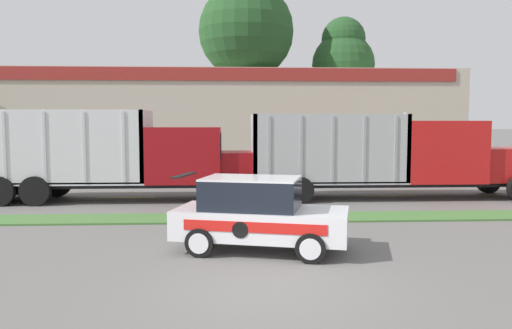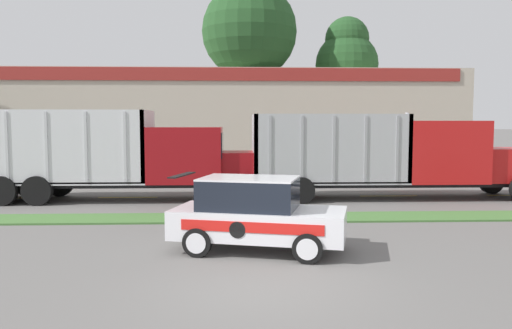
# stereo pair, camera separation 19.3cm
# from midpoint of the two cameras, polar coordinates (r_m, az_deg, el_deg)

# --- Properties ---
(ground_plane) EXTENTS (600.00, 600.00, 0.00)m
(ground_plane) POSITION_cam_midpoint_polar(r_m,az_deg,el_deg) (9.46, 1.18, -13.75)
(ground_plane) COLOR slate
(grass_verge) EXTENTS (120.00, 1.60, 0.06)m
(grass_verge) POSITION_cam_midpoint_polar(r_m,az_deg,el_deg) (15.88, -0.27, -6.10)
(grass_verge) COLOR #477538
(grass_verge) RESTS_ON ground_plane
(centre_line_3) EXTENTS (2.40, 0.14, 0.01)m
(centre_line_3) POSITION_cam_midpoint_polar(r_m,az_deg,el_deg) (21.06, -14.19, -3.66)
(centre_line_3) COLOR yellow
(centre_line_3) RESTS_ON ground_plane
(centre_line_4) EXTENTS (2.40, 0.14, 0.01)m
(centre_line_4) POSITION_cam_midpoint_polar(r_m,az_deg,el_deg) (20.64, 0.68, -3.69)
(centre_line_4) COLOR yellow
(centre_line_4) RESTS_ON ground_plane
(centre_line_5) EXTENTS (2.40, 0.14, 0.01)m
(centre_line_5) POSITION_cam_midpoint_polar(r_m,az_deg,el_deg) (21.60, 15.16, -3.48)
(centre_line_5) COLOR yellow
(centre_line_5) RESTS_ON ground_plane
(dump_truck_lead) EXTENTS (12.11, 2.65, 3.52)m
(dump_truck_lead) POSITION_cam_midpoint_polar(r_m,az_deg,el_deg) (20.03, -12.38, 0.44)
(dump_truck_lead) COLOR black
(dump_truck_lead) RESTS_ON ground_plane
(dump_truck_mid) EXTENTS (11.67, 2.73, 3.43)m
(dump_truck_mid) POSITION_cam_midpoint_polar(r_m,az_deg,el_deg) (21.17, 18.45, 0.69)
(dump_truck_mid) COLOR black
(dump_truck_mid) RESTS_ON ground_plane
(rally_car) EXTENTS (4.32, 2.70, 1.77)m
(rally_car) POSITION_cam_midpoint_polar(r_m,az_deg,el_deg) (11.78, 0.44, -5.64)
(rally_car) COLOR white
(rally_car) RESTS_ON ground_plane
(store_building_backdrop) EXTENTS (38.05, 12.10, 6.54)m
(store_building_backdrop) POSITION_cam_midpoint_polar(r_m,az_deg,el_deg) (37.49, -8.20, 5.00)
(store_building_backdrop) COLOR #BCB29E
(store_building_backdrop) RESTS_ON ground_plane
(tree_behind_left) EXTENTS (6.40, 6.40, 14.03)m
(tree_behind_left) POSITION_cam_midpoint_polar(r_m,az_deg,el_deg) (34.83, -0.59, 15.98)
(tree_behind_left) COLOR brown
(tree_behind_left) RESTS_ON ground_plane
(tree_behind_centre) EXTENTS (4.39, 4.39, 10.50)m
(tree_behind_centre) POSITION_cam_midpoint_polar(r_m,az_deg,el_deg) (36.41, 10.48, 11.80)
(tree_behind_centre) COLOR brown
(tree_behind_centre) RESTS_ON ground_plane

